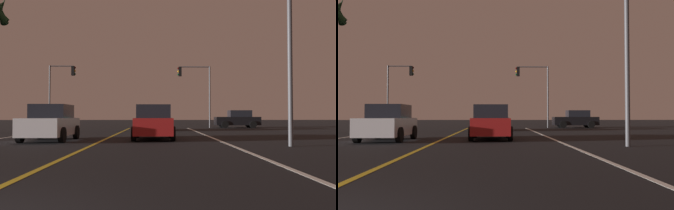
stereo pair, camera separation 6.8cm
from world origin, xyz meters
TOP-DOWN VIEW (x-y plane):
  - lane_edge_right at (5.49, 12.61)m, footprint 0.16×37.22m
  - lane_center_divider at (0.00, 12.61)m, footprint 0.16×37.22m
  - car_crossing_side at (10.47, 32.26)m, footprint 4.30×2.02m
  - car_ahead_far at (2.70, 26.10)m, footprint 2.02×4.30m
  - car_oncoming at (-2.41, 14.09)m, footprint 2.02×4.30m
  - car_lead_same_lane at (2.40, 14.92)m, footprint 2.02×4.30m
  - traffic_light_near_right at (6.21, 31.72)m, footprint 3.20×0.36m
  - traffic_light_near_left at (-6.55, 31.72)m, footprint 2.53×0.36m
  - street_lamp_right_near at (7.07, 10.62)m, footprint 2.57×0.44m

SIDE VIEW (x-z plane):
  - lane_edge_right at x=5.49m, z-range 0.00..0.01m
  - lane_center_divider at x=0.00m, z-range 0.00..0.01m
  - car_crossing_side at x=10.47m, z-range -0.03..1.67m
  - car_ahead_far at x=2.70m, z-range -0.03..1.67m
  - car_oncoming at x=-2.41m, z-range -0.03..1.67m
  - car_lead_same_lane at x=2.40m, z-range -0.03..1.67m
  - traffic_light_near_left at x=-6.55m, z-range 1.38..7.34m
  - traffic_light_near_right at x=6.21m, z-range 1.41..7.35m
  - street_lamp_right_near at x=7.07m, z-range 1.10..9.04m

